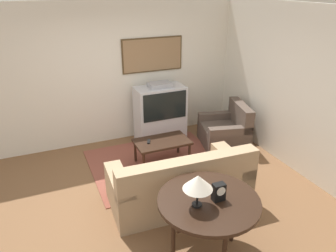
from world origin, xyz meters
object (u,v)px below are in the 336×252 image
mantel_clock (219,192)px  coffee_table (162,143)px  armchair (226,132)px  console_table (209,204)px  couch (180,184)px  tv (160,113)px  table_lamp (198,183)px

mantel_clock → coffee_table: bearing=84.2°
armchair → mantel_clock: (-1.65, -2.40, 0.61)m
console_table → couch: bearing=82.3°
coffee_table → mantel_clock: size_ratio=4.55×
couch → mantel_clock: bearing=90.0°
couch → coffee_table: 1.15m
tv → table_lamp: size_ratio=3.19×
couch → armchair: size_ratio=1.87×
tv → couch: (-0.51, -2.05, -0.27)m
armchair → console_table: size_ratio=0.94×
couch → table_lamp: table_lamp is taller
coffee_table → table_lamp: table_lamp is taller
tv → table_lamp: (-0.82, -3.11, 0.50)m
armchair → mantel_clock: mantel_clock is taller
tv → couch: size_ratio=0.60×
console_table → mantel_clock: (0.09, -0.04, 0.17)m
armchair → coffee_table: bearing=-68.2°
coffee_table → table_lamp: (-0.49, -2.20, 0.67)m
coffee_table → table_lamp: bearing=-102.5°
tv → armchair: bearing=-33.0°
armchair → table_lamp: (-1.91, -2.40, 0.80)m
couch → table_lamp: 1.35m
console_table → table_lamp: table_lamp is taller
armchair → coffee_table: 1.45m
couch → console_table: couch is taller
table_lamp → mantel_clock: (0.26, -0.00, -0.19)m
coffee_table → table_lamp: 2.35m
tv → mantel_clock: bearing=-100.1°
table_lamp → armchair: bearing=51.4°
armchair → coffee_table: armchair is taller
coffee_table → mantel_clock: bearing=-95.8°
tv → mantel_clock: 3.18m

